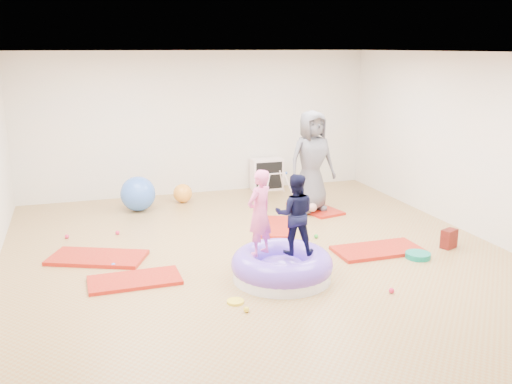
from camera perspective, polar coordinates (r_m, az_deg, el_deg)
name	(u,v)px	position (r m, az deg, el deg)	size (l,w,h in m)	color
room	(263,161)	(7.57, 0.70, 3.13)	(7.01, 8.01, 2.81)	#A08955
gym_mat_front_left	(135,280)	(7.40, -12.05, -8.62)	(1.14, 0.57, 0.05)	#A9371C
gym_mat_mid_left	(97,258)	(8.26, -15.57, -6.34)	(1.30, 0.65, 0.05)	#A9371C
gym_mat_center_back	(273,227)	(9.31, 1.74, -3.49)	(1.10, 0.55, 0.05)	#A9371C
gym_mat_right	(378,250)	(8.44, 12.08, -5.69)	(1.26, 0.63, 0.05)	#A9371C
gym_mat_rear_right	(315,209)	(10.38, 5.93, -1.66)	(1.09, 0.54, 0.05)	#A9371C
inflatable_cushion	(282,267)	(7.30, 2.60, -7.48)	(1.30, 1.30, 0.41)	white
child_pink	(260,209)	(7.06, 0.36, -1.70)	(0.40, 0.26, 1.09)	pink
child_navy	(295,210)	(7.12, 3.91, -1.84)	(0.50, 0.39, 1.03)	black
adult_caregiver	(312,161)	(10.05, 5.59, 3.13)	(0.86, 0.56, 1.77)	#55555E
infant	(310,207)	(10.04, 5.39, -1.47)	(0.33, 0.34, 0.19)	#93AFCA
ball_pit_balls	(212,257)	(7.99, -4.40, -6.51)	(3.78, 3.37, 0.07)	#D51F4A
exercise_ball_blue	(138,194)	(10.42, -11.72, -0.18)	(0.63, 0.63, 0.63)	blue
exercise_ball_orange	(183,193)	(10.86, -7.34, -0.13)	(0.36, 0.36, 0.36)	#FA9B32
infant_play_gym	(275,181)	(11.10, 1.88, 1.08)	(0.64, 0.61, 0.49)	white
cube_shelf	(267,174)	(11.73, 1.10, 1.80)	(0.64, 0.32, 0.64)	white
balance_disc	(418,255)	(8.33, 15.89, -6.12)	(0.35, 0.35, 0.08)	#087865
backpack	(449,239)	(8.84, 18.74, -4.45)	(0.24, 0.15, 0.28)	#A52318
yellow_toy	(235,302)	(6.70, -2.07, -10.90)	(0.20, 0.20, 0.03)	yellow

